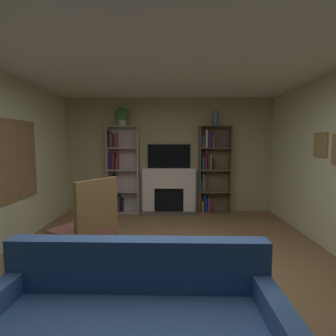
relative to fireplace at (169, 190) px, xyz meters
name	(u,v)px	position (x,y,z in m)	size (l,w,h in m)	color
ground_plane	(167,284)	(0.00, -3.16, -0.53)	(7.83, 7.83, 0.00)	olive
wall_back_accent	(169,155)	(0.00, 0.13, 0.79)	(4.91, 0.06, 2.65)	tan
ceiling	(167,40)	(0.00, -3.16, 2.15)	(4.91, 6.64, 0.06)	white
fireplace	(169,190)	(0.00, 0.00, 0.00)	(1.33, 0.48, 1.03)	white
tv	(169,156)	(0.00, 0.07, 0.78)	(0.98, 0.06, 0.55)	black
bookshelf_left	(120,172)	(-1.14, -0.01, 0.41)	(0.71, 0.30, 1.99)	beige
bookshelf_right	(211,170)	(0.96, -0.01, 0.46)	(0.71, 0.30, 1.99)	brown
potted_plant	(122,116)	(-1.05, -0.05, 1.69)	(0.31, 0.31, 0.40)	silver
vase_with_flowers	(216,118)	(1.05, -0.05, 1.63)	(0.12, 0.12, 0.47)	#4A6F90
couch	(133,332)	(-0.22, -4.30, -0.24)	(2.07, 0.85, 0.85)	#3E61A0
armchair	(88,224)	(-1.03, -2.71, 0.02)	(0.88, 0.90, 1.16)	brown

